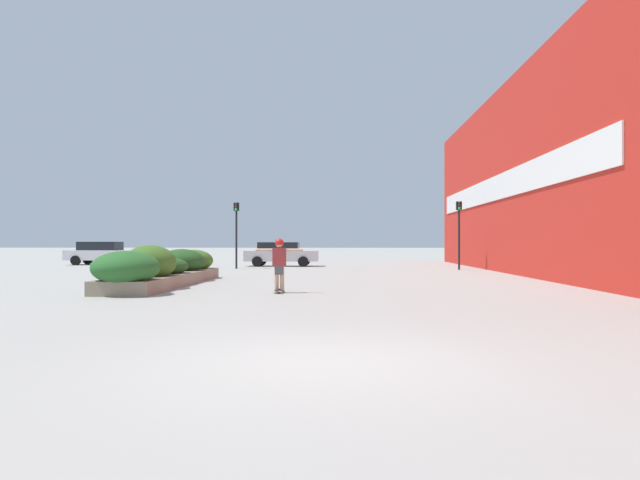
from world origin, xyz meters
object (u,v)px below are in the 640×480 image
object	(u,v)px
car_leftmost	(281,254)
traffic_light_left	(236,224)
car_center_left	(102,253)
traffic_light_right	(459,223)
skateboard	(279,290)
skateboarder	(279,258)
car_center_right	(601,253)

from	to	relation	value
car_leftmost	traffic_light_left	size ratio (longest dim) A/B	1.21
car_center_left	traffic_light_right	bearing A→B (deg)	75.20
skateboard	car_center_left	bearing A→B (deg)	124.46
skateboarder	car_leftmost	distance (m)	18.24
car_center_right	traffic_light_right	bearing A→B (deg)	115.18
car_leftmost	car_center_right	bearing A→B (deg)	90.98
skateboard	traffic_light_left	size ratio (longest dim) A/B	0.20
skateboarder	traffic_light_left	world-z (taller)	traffic_light_left
skateboarder	traffic_light_left	distance (m)	15.48
car_center_left	car_center_right	world-z (taller)	car_center_right
car_center_left	traffic_light_left	xyz separation A→B (m)	(9.60, -4.94, 1.68)
skateboard	traffic_light_left	world-z (taller)	traffic_light_left
skateboard	traffic_light_right	xyz separation A→B (m)	(7.86, 14.11, 2.36)
skateboarder	car_center_left	bearing A→B (deg)	124.46
car_leftmost	car_center_right	world-z (taller)	car_center_right
skateboarder	car_center_left	xyz separation A→B (m)	(-13.67, 19.80, -0.20)
car_leftmost	traffic_light_right	world-z (taller)	traffic_light_right
traffic_light_right	car_leftmost	bearing A→B (deg)	157.77
skateboard	car_leftmost	distance (m)	18.25
skateboard	car_center_right	size ratio (longest dim) A/B	0.17
car_leftmost	car_center_left	size ratio (longest dim) A/B	0.98
traffic_light_right	traffic_light_left	bearing A→B (deg)	176.38
skateboarder	car_leftmost	bearing A→B (deg)	96.07
skateboard	traffic_light_left	xyz separation A→B (m)	(-4.06, 14.87, 2.38)
car_leftmost	traffic_light_left	xyz separation A→B (m)	(-2.09, -3.27, 1.69)
car_leftmost	traffic_light_right	xyz separation A→B (m)	(9.84, -4.02, 1.68)
car_center_left	skateboarder	bearing A→B (deg)	34.61
traffic_light_left	traffic_light_right	size ratio (longest dim) A/B	1.01
car_center_left	skateboard	bearing A→B (deg)	34.61
skateboard	skateboarder	distance (m)	0.90
skateboard	skateboarder	bearing A→B (deg)	103.88
skateboarder	car_center_right	xyz separation A→B (m)	(17.12, 18.46, -0.16)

